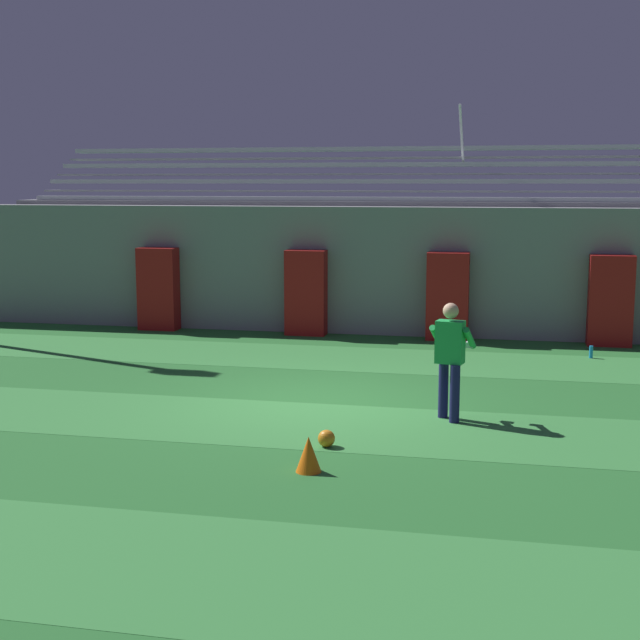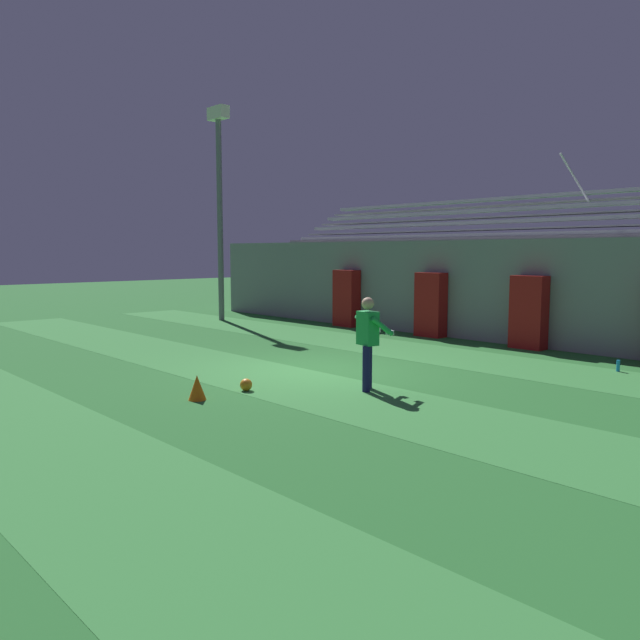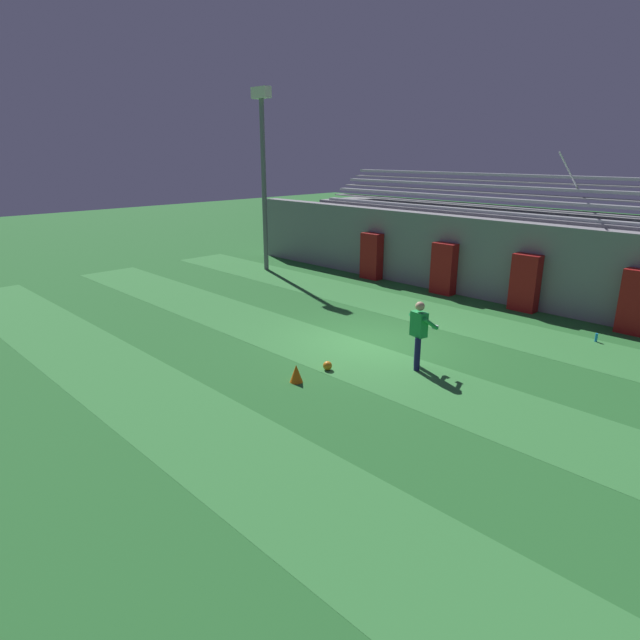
% 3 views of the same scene
% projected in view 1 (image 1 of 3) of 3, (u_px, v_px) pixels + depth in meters
% --- Properties ---
extents(ground_plane, '(80.00, 80.00, 0.00)m').
position_uv_depth(ground_plane, '(318.00, 402.00, 13.58)').
color(ground_plane, '#286B2D').
extents(turf_stripe_near, '(28.00, 2.37, 0.01)m').
position_uv_depth(turf_stripe_near, '(173.00, 566.00, 7.78)').
color(turf_stripe_near, '#38843D').
rests_on(turf_stripe_near, ground).
extents(turf_stripe_mid, '(28.00, 2.37, 0.01)m').
position_uv_depth(turf_stripe_mid, '(299.00, 424.00, 12.36)').
color(turf_stripe_mid, '#38843D').
rests_on(turf_stripe_mid, ground).
extents(turf_stripe_far, '(28.00, 2.37, 0.01)m').
position_uv_depth(turf_stripe_far, '(356.00, 359.00, 16.95)').
color(turf_stripe_far, '#38843D').
rests_on(turf_stripe_far, ground).
extents(back_wall, '(24.00, 0.60, 2.80)m').
position_uv_depth(back_wall, '(380.00, 271.00, 19.65)').
color(back_wall, gray).
rests_on(back_wall, ground).
extents(padding_pillar_gate_left, '(0.88, 0.44, 1.87)m').
position_uv_depth(padding_pillar_gate_left, '(306.00, 293.00, 19.51)').
color(padding_pillar_gate_left, maroon).
rests_on(padding_pillar_gate_left, ground).
extents(padding_pillar_gate_right, '(0.88, 0.44, 1.87)m').
position_uv_depth(padding_pillar_gate_right, '(448.00, 296.00, 18.87)').
color(padding_pillar_gate_right, maroon).
rests_on(padding_pillar_gate_right, ground).
extents(padding_pillar_far_left, '(0.88, 0.44, 1.87)m').
position_uv_depth(padding_pillar_far_left, '(158.00, 289.00, 20.22)').
color(padding_pillar_far_left, maroon).
rests_on(padding_pillar_far_left, ground).
extents(padding_pillar_far_right, '(0.88, 0.44, 1.87)m').
position_uv_depth(padding_pillar_far_right, '(611.00, 301.00, 18.19)').
color(padding_pillar_far_right, maroon).
rests_on(padding_pillar_far_right, ground).
extents(bleacher_stand, '(18.00, 3.35, 5.03)m').
position_uv_depth(bleacher_stand, '(391.00, 259.00, 21.56)').
color(bleacher_stand, gray).
rests_on(bleacher_stand, ground).
extents(goalkeeper, '(0.65, 0.64, 1.67)m').
position_uv_depth(goalkeeper, '(450.00, 353.00, 12.45)').
color(goalkeeper, '#19194C').
rests_on(goalkeeper, ground).
extents(soccer_ball, '(0.22, 0.22, 0.22)m').
position_uv_depth(soccer_ball, '(326.00, 438.00, 11.28)').
color(soccer_ball, orange).
rests_on(soccer_ball, ground).
extents(traffic_cone, '(0.30, 0.30, 0.42)m').
position_uv_depth(traffic_cone, '(309.00, 454.00, 10.30)').
color(traffic_cone, orange).
rests_on(traffic_cone, ground).
extents(water_bottle, '(0.07, 0.07, 0.24)m').
position_uv_depth(water_bottle, '(591.00, 352.00, 16.99)').
color(water_bottle, '#1E8CD8').
rests_on(water_bottle, ground).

